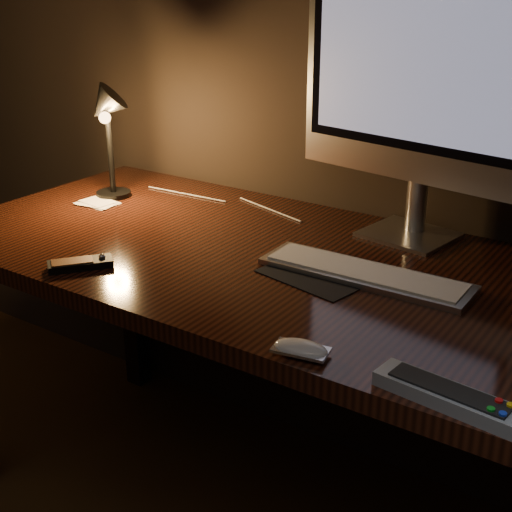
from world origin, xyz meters
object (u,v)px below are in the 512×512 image
Objects in this scene: tv_remote at (449,396)px; desk_lamp at (106,122)px; monitor at (421,75)px; mouse at (301,350)px; desk at (287,297)px; media_remote at (80,264)px; keyboard at (365,273)px.

desk_lamp is at bearing 164.99° from tv_remote.
monitor is at bearing 124.01° from tv_remote.
mouse is 0.29× the size of desk_lamp.
monitor is at bearing 35.45° from desk_lamp.
tv_remote is (0.52, -0.41, 0.14)m from desk.
desk_lamp is at bearing 177.70° from desk.
desk_lamp reaches higher than media_remote.
desk is at bearing -125.44° from monitor.
keyboard is at bearing -76.67° from monitor.
mouse is at bearing -57.79° from media_remote.
media_remote is 0.51m from desk_lamp.
keyboard reaches higher than desk.
tv_remote reaches higher than keyboard.
desk is 11.84× the size of media_remote.
desk is 0.68m from tv_remote.
desk_lamp is (-0.28, 0.38, 0.20)m from media_remote.
tv_remote is at bearing -10.21° from mouse.
mouse is (0.07, -0.61, -0.36)m from monitor.
media_remote is (-0.57, 0.05, 0.00)m from mouse.
media_remote is at bearing -130.23° from desk.
monitor reaches higher than desk_lamp.
tv_remote is (0.82, -0.05, 0.00)m from media_remote.
tv_remote reaches higher than desk.
tv_remote is (0.30, -0.34, 0.00)m from keyboard.
mouse is (0.05, -0.34, 0.00)m from keyboard.
tv_remote reaches higher than mouse.
keyboard is at bearing 88.45° from mouse.
desk is 17.44× the size of mouse.
monitor is at bearing 86.48° from mouse.
desk is at bearing 113.78° from mouse.
desk_lamp reaches higher than desk.
tv_remote is (0.25, 0.00, 0.00)m from mouse.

